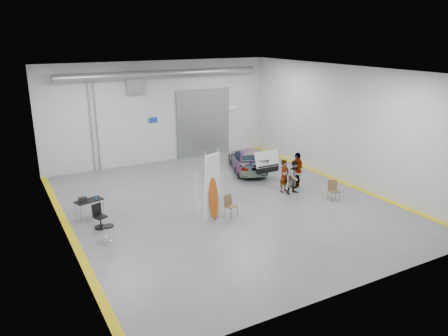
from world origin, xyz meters
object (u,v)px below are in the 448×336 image
person_c (297,170)px  shop_stool (109,235)px  folding_chair_near (231,210)px  person_a (284,176)px  sedan_car (247,160)px  work_table (87,200)px  office_chair (100,217)px  folding_chair_far (334,195)px  surfboard_display (211,192)px  person_b (295,177)px

person_c → shop_stool: 10.15m
person_c → folding_chair_near: (-4.75, -1.60, -0.62)m
person_a → shop_stool: person_a is taller
sedan_car → person_a: person_a is taller
sedan_car → work_table: bearing=34.5°
office_chair → shop_stool: bearing=-114.5°
shop_stool → office_chair: 1.68m
folding_chair_far → surfboard_display: bearing=-169.8°
person_a → work_table: 9.27m
person_a → surfboard_display: size_ratio=0.54×
sedan_car → person_a: (-0.24, -3.83, 0.20)m
person_b → sedan_car: bearing=86.6°
person_c → folding_chair_near: person_c is taller
person_c → shop_stool: size_ratio=2.34×
person_a → person_c: (0.97, 0.22, 0.09)m
folding_chair_near → folding_chair_far: bearing=-24.6°
sedan_car → person_b: bearing=111.8°
surfboard_display → folding_chair_near: surfboard_display is taller
sedan_car → office_chair: 9.90m
person_b → shop_stool: 9.40m
person_a → person_b: person_b is taller
folding_chair_far → work_table: 11.07m
sedan_car → person_c: bearing=122.3°
sedan_car → shop_stool: (-9.26, -5.33, -0.23)m
sedan_car → surfboard_display: (-4.92, -5.14, 0.62)m
office_chair → surfboard_display: bearing=-41.6°
person_c → surfboard_display: (-5.65, -1.53, 0.32)m
person_b → surfboard_display: size_ratio=0.55×
sedan_car → office_chair: sedan_car is taller
person_b → folding_chair_near: bearing=-171.5°
shop_stool → surfboard_display: bearing=2.6°
sedan_car → person_c: (0.73, -3.61, 0.30)m
person_a → folding_chair_far: person_a is taller
person_b → work_table: (-9.45, 2.01, -0.12)m
person_a → office_chair: (-8.96, 0.18, -0.39)m
surfboard_display → shop_stool: 4.43m
shop_stool → work_table: size_ratio=0.62×
person_c → folding_chair_near: size_ratio=1.97×
person_a → work_table: person_a is taller
shop_stool → sedan_car: bearing=29.9°
surfboard_display → shop_stool: (-4.34, -0.19, -0.84)m
work_table → office_chair: size_ratio=1.28×
person_a → shop_stool: bearing=171.5°
person_c → shop_stool: (-9.99, -1.72, -0.53)m
work_table → office_chair: office_chair is taller
person_a → folding_chair_near: size_ratio=1.77×
sedan_car → folding_chair_far: sedan_car is taller
shop_stool → folding_chair_far: bearing=-3.4°
sedan_car → person_c: person_c is taller
folding_chair_near → folding_chair_far: 5.14m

